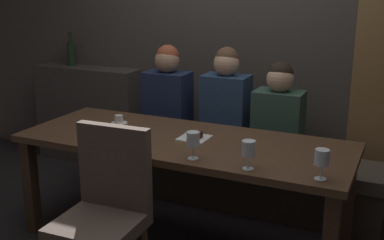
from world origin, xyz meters
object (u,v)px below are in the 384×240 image
(chair_near_side, at_px, (105,204))
(diner_redhead, at_px, (168,97))
(diner_far_end, at_px, (278,114))
(espresso_cup, at_px, (119,120))
(wine_glass_far_left, at_px, (248,150))
(dessert_plate, at_px, (195,137))
(wine_glass_near_right, at_px, (193,140))
(wine_bottle_dark_red, at_px, (71,53))
(diner_bearded, at_px, (226,102))
(wine_glass_far_right, at_px, (322,158))
(dining_table, at_px, (184,151))
(banquette_bench, at_px, (221,174))

(chair_near_side, xyz_separation_m, diner_redhead, (-0.34, 1.39, 0.27))
(diner_far_end, xyz_separation_m, espresso_cup, (-1.04, -0.56, -0.03))
(wine_glass_far_left, xyz_separation_m, dessert_plate, (-0.49, 0.36, -0.10))
(wine_glass_near_right, distance_m, espresso_cup, 0.92)
(wine_bottle_dark_red, distance_m, espresso_cup, 1.52)
(chair_near_side, bearing_deg, wine_glass_near_right, 49.69)
(wine_glass_far_left, bearing_deg, dessert_plate, 143.38)
(diner_bearded, xyz_separation_m, wine_glass_far_left, (0.54, -1.06, 0.02))
(wine_glass_far_right, xyz_separation_m, dessert_plate, (-0.88, 0.34, -0.10))
(dessert_plate, bearing_deg, chair_near_side, -104.75)
(wine_glass_far_right, relative_size, dessert_plate, 0.86)
(chair_near_side, distance_m, espresso_cup, 0.98)
(espresso_cup, bearing_deg, diner_bearded, 44.91)
(dining_table, distance_m, wine_bottle_dark_red, 2.08)
(wine_glass_far_right, relative_size, espresso_cup, 1.37)
(dining_table, height_order, diner_far_end, diner_far_end)
(wine_glass_far_right, bearing_deg, diner_redhead, 145.25)
(wine_glass_far_right, bearing_deg, espresso_cup, 164.12)
(diner_far_end, bearing_deg, dining_table, -123.39)
(diner_redhead, height_order, espresso_cup, diner_redhead)
(diner_bearded, xyz_separation_m, espresso_cup, (-0.60, -0.60, -0.07))
(chair_near_side, relative_size, diner_redhead, 1.21)
(wine_bottle_dark_red, bearing_deg, dessert_plate, -29.75)
(wine_bottle_dark_red, relative_size, wine_glass_far_left, 1.99)
(wine_glass_near_right, relative_size, dessert_plate, 0.86)
(diner_redhead, relative_size, diner_bearded, 1.00)
(diner_bearded, xyz_separation_m, wine_bottle_dark_red, (-1.76, 0.34, 0.24))
(dining_table, xyz_separation_m, wine_glass_far_left, (0.56, -0.33, 0.20))
(diner_redhead, relative_size, diner_far_end, 1.10)
(wine_bottle_dark_red, relative_size, dessert_plate, 1.72)
(chair_near_side, relative_size, wine_glass_near_right, 5.98)
(diner_far_end, xyz_separation_m, wine_glass_near_right, (-0.24, -1.00, 0.06))
(dining_table, distance_m, diner_far_end, 0.83)
(wine_bottle_dark_red, bearing_deg, diner_far_end, -9.73)
(diner_redhead, xyz_separation_m, wine_glass_far_left, (1.03, -1.00, 0.02))
(wine_glass_far_right, height_order, wine_glass_near_right, same)
(chair_near_side, relative_size, diner_bearded, 1.20)
(banquette_bench, height_order, diner_far_end, diner_far_end)
(diner_bearded, bearing_deg, wine_bottle_dark_red, 169.12)
(diner_redhead, height_order, dessert_plate, diner_redhead)
(diner_redhead, xyz_separation_m, wine_bottle_dark_red, (-1.27, 0.39, 0.24))
(dining_table, xyz_separation_m, wine_bottle_dark_red, (-1.74, 1.06, 0.42))
(dessert_plate, bearing_deg, diner_bearded, 94.10)
(wine_glass_far_right, bearing_deg, dining_table, 161.80)
(banquette_bench, xyz_separation_m, chair_near_side, (-0.13, -1.42, 0.33))
(diner_bearded, height_order, wine_glass_near_right, diner_bearded)
(banquette_bench, xyz_separation_m, wine_bottle_dark_red, (-1.74, 0.36, 0.84))
(wine_glass_far_right, bearing_deg, chair_near_side, -159.19)
(wine_glass_near_right, relative_size, espresso_cup, 1.37)
(chair_near_side, distance_m, dessert_plate, 0.80)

